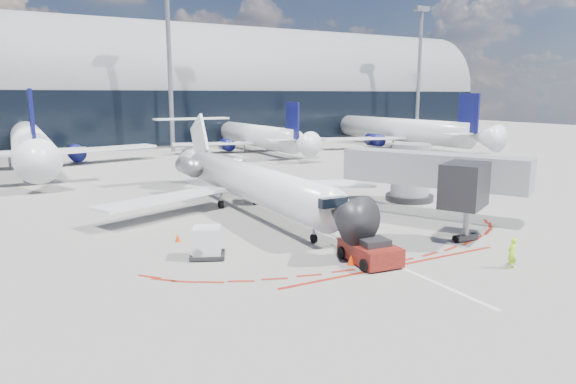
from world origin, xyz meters
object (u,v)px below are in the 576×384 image
regional_jet (245,180)px  uld_container (207,243)px  pushback_tug (370,251)px  ramp_worker (512,253)px

regional_jet → uld_container: bearing=-123.5°
pushback_tug → ramp_worker: size_ratio=3.33×
ramp_worker → uld_container: 16.00m
regional_jet → uld_container: 12.11m
regional_jet → ramp_worker: size_ratio=17.36×
pushback_tug → ramp_worker: ramp_worker is taller
regional_jet → ramp_worker: regional_jet is taller
regional_jet → ramp_worker: (6.56, -19.09, -1.56)m
uld_container → ramp_worker: bearing=-11.8°
pushback_tug → uld_container: (-7.35, 4.88, 0.25)m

